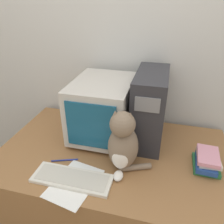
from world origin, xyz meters
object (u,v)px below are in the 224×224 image
computer_tower (149,108)px  keyboard (72,178)px  crt_monitor (103,108)px  book_stack (207,161)px  pen (65,160)px  cat (123,144)px

computer_tower → keyboard: 0.64m
crt_monitor → keyboard: (-0.04, -0.46, -0.19)m
crt_monitor → book_stack: (0.67, -0.18, -0.16)m
computer_tower → book_stack: size_ratio=2.40×
crt_monitor → computer_tower: size_ratio=1.03×
book_stack → pen: (-0.81, -0.15, -0.04)m
crt_monitor → pen: size_ratio=3.21×
crt_monitor → cat: size_ratio=1.29×
book_stack → keyboard: bearing=-158.1°
cat → pen: cat is taller
computer_tower → book_stack: bearing=-30.0°
crt_monitor → cat: (0.20, -0.29, -0.04)m
keyboard → cat: 0.33m
cat → pen: bearing=-173.2°
crt_monitor → computer_tower: 0.31m
cat → crt_monitor: bearing=125.1°
book_stack → cat: bearing=-166.0°
crt_monitor → computer_tower: computer_tower is taller
crt_monitor → book_stack: size_ratio=2.48×
crt_monitor → cat: 0.36m
computer_tower → book_stack: computer_tower is taller
crt_monitor → cat: bearing=-55.4°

